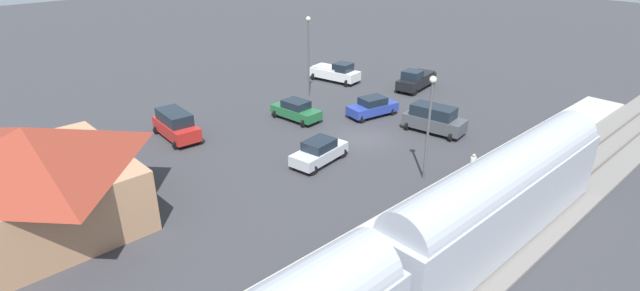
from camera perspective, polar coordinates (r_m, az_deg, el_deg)
ground_plane at (r=38.44m, az=5.11°, el=0.83°), size 200.00×200.00×0.00m
railway_track at (r=31.91m, az=24.18°, el=-6.41°), size 4.80×70.00×0.30m
platform at (r=33.27m, az=18.00°, el=-3.98°), size 3.20×46.00×0.30m
passenger_train at (r=19.73m, az=7.71°, el=-14.85°), size 2.93×35.65×4.98m
station_building at (r=30.24m, az=-30.60°, el=-3.10°), size 10.64×9.79×5.89m
pedestrian_on_platform at (r=31.93m, az=18.03°, el=-2.93°), size 0.36×0.36×1.71m
pedestrian_waiting_far at (r=32.83m, az=17.51°, el=-2.09°), size 0.36×0.36×1.71m
sedan_green at (r=41.82m, az=-2.83°, el=4.18°), size 4.65×2.59×1.74m
sedan_blue at (r=42.83m, az=6.19°, el=4.56°), size 2.60×4.75×1.74m
pickup_white at (r=52.61m, az=1.87°, el=8.61°), size 5.67×3.25×2.14m
pickup_black at (r=50.90m, az=11.20°, el=7.62°), size 2.92×5.67×2.14m
suv_red at (r=39.53m, az=-16.59°, el=2.36°), size 5.04×2.69×2.22m
sedan_silver at (r=33.97m, az=-0.09°, el=-0.72°), size 2.50×4.73×1.74m
suv_charcoal at (r=40.15m, az=13.23°, el=3.08°), size 5.15×3.00×2.22m
light_pole_near_platform at (r=31.23m, az=12.75°, el=3.50°), size 0.44×0.44×7.00m
light_pole_lot_center at (r=46.76m, az=-1.36°, el=11.46°), size 0.44×0.44×7.72m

